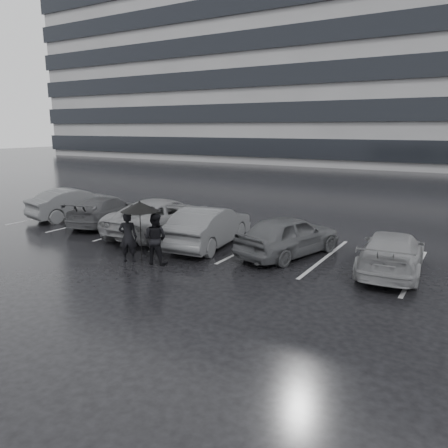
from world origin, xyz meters
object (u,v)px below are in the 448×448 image
car_main (289,235)px  car_west_c (106,211)px  pedestrian_right (155,239)px  car_west_a (209,226)px  pedestrian_left (128,237)px  car_east (392,252)px  car_west_d (75,203)px  car_west_b (163,216)px

car_main → car_west_c: size_ratio=0.95×
car_west_c → pedestrian_right: size_ratio=2.64×
car_west_a → pedestrian_right: size_ratio=2.72×
pedestrian_left → car_east: bearing=174.5°
car_main → car_west_d: size_ratio=0.95×
car_west_a → car_east: (6.35, 0.32, -0.12)m
pedestrian_left → pedestrian_right: size_ratio=0.99×
pedestrian_right → car_west_a: bearing=-107.6°
car_main → car_west_c: (-8.98, 0.34, -0.07)m
car_west_b → car_east: (8.95, -0.22, -0.12)m
car_main → car_west_b: 5.61m
car_west_c → car_west_a: bearing=158.3°
car_main → pedestrian_left: (-4.19, -3.34, 0.11)m
car_west_d → pedestrian_right: pedestrian_right is taller
car_west_d → pedestrian_left: size_ratio=2.66×
pedestrian_right → car_west_c: bearing=-41.9°
car_west_d → car_east: bearing=-169.9°
car_west_b → pedestrian_left: 3.80m
car_west_d → car_east: size_ratio=1.02×
car_west_c → car_east: size_ratio=1.02×
car_west_a → pedestrian_left: pedestrian_left is taller
pedestrian_left → pedestrian_right: pedestrian_right is taller
car_west_b → car_west_c: car_west_b is taller
car_west_d → car_main: bearing=-170.5°
car_west_a → car_west_d: 8.40m
car_west_c → pedestrian_right: 6.61m
car_main → car_east: car_main is taller
car_west_b → pedestrian_right: bearing=122.2°
car_main → car_west_d: (-11.34, 0.65, 0.01)m
car_west_a → pedestrian_right: 2.71m
car_main → pedestrian_left: bearing=54.8°
pedestrian_right → pedestrian_left: bearing=7.0°
car_east → pedestrian_left: size_ratio=2.61×
car_west_a → car_west_d: bearing=-13.6°
car_east → car_west_a: bearing=-2.0°
car_east → pedestrian_right: bearing=19.5°
car_main → pedestrian_right: bearing=58.9°
car_main → car_east: size_ratio=0.97×
car_main → car_east: (3.35, -0.03, -0.09)m
car_west_b → car_west_a: bearing=165.0°
car_west_a → car_west_b: size_ratio=0.84×
car_west_a → car_west_c: size_ratio=1.03×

